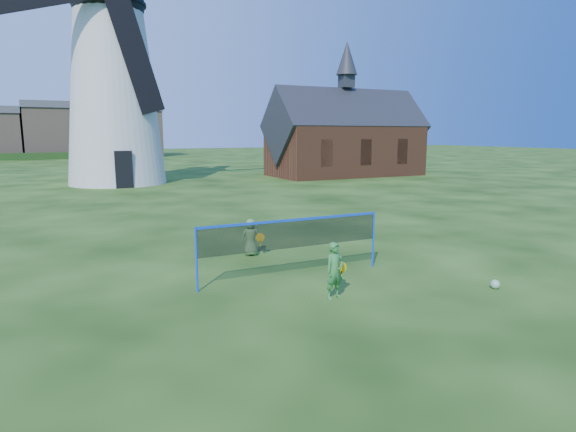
% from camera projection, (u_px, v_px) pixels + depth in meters
% --- Properties ---
extents(ground, '(220.00, 220.00, 0.00)m').
position_uv_depth(ground, '(289.00, 276.00, 12.51)').
color(ground, black).
rests_on(ground, ground).
extents(windmill, '(16.82, 6.91, 21.74)m').
position_uv_depth(windmill, '(113.00, 83.00, 34.35)').
color(windmill, silver).
rests_on(windmill, ground).
extents(chapel, '(13.55, 6.57, 11.46)m').
position_uv_depth(chapel, '(345.00, 139.00, 42.16)').
color(chapel, brown).
rests_on(chapel, ground).
extents(badminton_net, '(5.05, 0.05, 1.55)m').
position_uv_depth(badminton_net, '(293.00, 235.00, 12.14)').
color(badminton_net, blue).
rests_on(badminton_net, ground).
extents(player_girl, '(0.67, 0.37, 1.29)m').
position_uv_depth(player_girl, '(335.00, 271.00, 10.71)').
color(player_girl, '#33813A').
rests_on(player_girl, ground).
extents(player_boy, '(0.68, 0.52, 1.13)m').
position_uv_depth(player_boy, '(251.00, 237.00, 14.54)').
color(player_boy, '#5A8E44').
rests_on(player_boy, ground).
extents(play_ball, '(0.22, 0.22, 0.22)m').
position_uv_depth(play_ball, '(495.00, 284.00, 11.46)').
color(play_ball, green).
rests_on(play_ball, ground).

